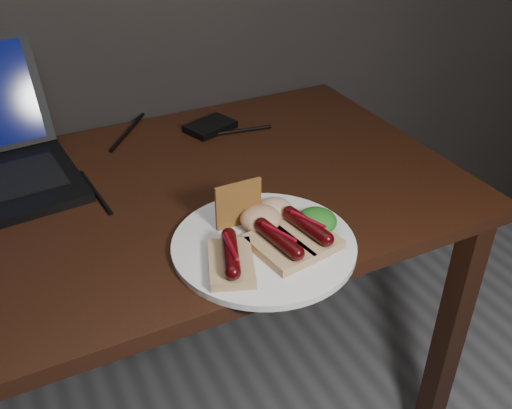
{
  "coord_description": "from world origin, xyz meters",
  "views": [
    {
      "loc": [
        -0.15,
        0.45,
        1.34
      ],
      "look_at": [
        0.2,
        1.17,
        0.82
      ],
      "focal_mm": 40.0,
      "sensor_mm": 36.0,
      "label": 1
    }
  ],
  "objects": [
    {
      "name": "salad_greens",
      "position": [
        0.3,
        1.13,
        0.78
      ],
      "size": [
        0.07,
        0.07,
        0.04
      ],
      "primitive_type": "ellipsoid",
      "color": "#105418",
      "rests_on": "plate"
    },
    {
      "name": "desk",
      "position": [
        0.0,
        1.38,
        0.66
      ],
      "size": [
        1.4,
        0.7,
        0.75
      ],
      "color": "black",
      "rests_on": "ground"
    },
    {
      "name": "hard_drive",
      "position": [
        0.3,
        1.6,
        0.76
      ],
      "size": [
        0.13,
        0.11,
        0.02
      ],
      "primitive_type": "cube",
      "rotation": [
        0.0,
        0.0,
        0.34
      ],
      "color": "black",
      "rests_on": "desk"
    },
    {
      "name": "desk_cables",
      "position": [
        -0.03,
        1.55,
        0.75
      ],
      "size": [
        0.93,
        0.42,
        0.01
      ],
      "color": "black",
      "rests_on": "desk"
    },
    {
      "name": "bread_sausage_right",
      "position": [
        0.27,
        1.11,
        0.78
      ],
      "size": [
        0.09,
        0.13,
        0.04
      ],
      "color": "#DFBC83",
      "rests_on": "plate"
    },
    {
      "name": "bread_sausage_center",
      "position": [
        0.21,
        1.1,
        0.78
      ],
      "size": [
        0.09,
        0.12,
        0.04
      ],
      "color": "#DFBC83",
      "rests_on": "plate"
    },
    {
      "name": "coleslaw_mound",
      "position": [
        0.25,
        1.19,
        0.78
      ],
      "size": [
        0.06,
        0.06,
        0.04
      ],
      "primitive_type": "ellipsoid",
      "color": "beige",
      "rests_on": "plate"
    },
    {
      "name": "salsa_mound",
      "position": [
        0.22,
        1.17,
        0.78
      ],
      "size": [
        0.07,
        0.07,
        0.04
      ],
      "primitive_type": "ellipsoid",
      "color": "#9E240F",
      "rests_on": "plate"
    },
    {
      "name": "plate",
      "position": [
        0.2,
        1.14,
        0.76
      ],
      "size": [
        0.39,
        0.39,
        0.01
      ],
      "primitive_type": "cylinder",
      "rotation": [
        0.0,
        0.0,
        0.28
      ],
      "color": "white",
      "rests_on": "desk"
    },
    {
      "name": "crispbread",
      "position": [
        0.19,
        1.2,
        0.8
      ],
      "size": [
        0.09,
        0.01,
        0.08
      ],
      "primitive_type": "cube",
      "color": "#AE732F",
      "rests_on": "plate"
    },
    {
      "name": "bread_sausage_left",
      "position": [
        0.13,
        1.1,
        0.78
      ],
      "size": [
        0.11,
        0.13,
        0.04
      ],
      "color": "#DFBC83",
      "rests_on": "plate"
    }
  ]
}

